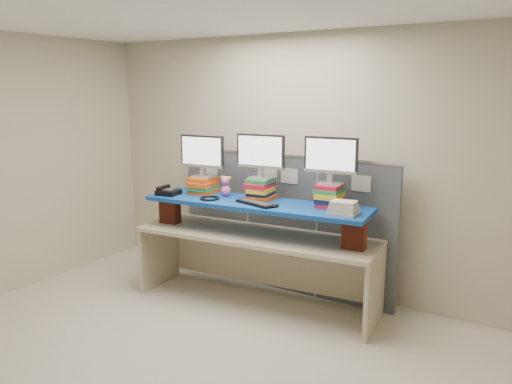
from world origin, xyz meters
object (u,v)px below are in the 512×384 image
Objects in this scene: monitor_left at (202,154)px; keyboard at (256,203)px; blue_board at (256,204)px; desk_phone at (168,192)px; monitor_right at (331,158)px; monitor_center at (261,154)px; desk at (256,248)px.

monitor_left is 1.12× the size of keyboard.
keyboard reaches higher than blue_board.
monitor_left reaches higher than desk_phone.
monitor_right is at bearing 9.22° from blue_board.
monitor_right is 1.12× the size of keyboard.
monitor_left is 0.70m from monitor_center.
monitor_right is at bearing 39.19° from keyboard.
keyboard is at bearing -16.74° from monitor_left.
monitor_right reaches higher than blue_board.
monitor_left is 0.55m from desk_phone.
blue_board is at bearing 136.38° from keyboard.
monitor_right reaches higher than desk.
blue_board is at bearing -170.78° from monitor_right.
keyboard is 1.05m from desk_phone.
monitor_center reaches higher than desk.
monitor_left is (-0.71, 0.05, 0.92)m from desk.
blue_board is 9.58× the size of desk_phone.
desk_phone is (-0.96, -0.33, -0.44)m from monitor_center.
desk is 1.21m from monitor_right.
keyboard is at bearing -75.08° from monitor_center.
desk is 4.93× the size of monitor_center.
monitor_right reaches higher than desk_phone.
desk is at bearing -9.56° from monitor_left.
desk is at bearing 174.46° from blue_board.
desk_phone is at bearing -140.97° from monitor_left.
desk_phone is (-0.98, -0.22, 0.06)m from blue_board.
keyboard is (0.06, -0.10, 0.03)m from blue_board.
desk is at bearing -86.08° from monitor_center.
desk is 4.93× the size of monitor_right.
monitor_left is 2.15× the size of desk_phone.
monitor_center is at bearing 125.57° from keyboard.
desk_phone is at bearing -173.15° from desk.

